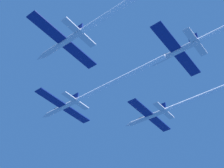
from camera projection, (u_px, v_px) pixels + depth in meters
name	position (u px, v px, depth m)	size (l,w,h in m)	color
jet_lead	(86.00, 96.00, 72.34)	(17.80, 38.38, 2.95)	silver
jet_left_wing	(99.00, 20.00, 55.37)	(17.80, 41.54, 2.95)	silver
jet_right_wing	(183.00, 103.00, 73.33)	(17.80, 42.58, 2.95)	silver
jet_slot	(222.00, 29.00, 56.50)	(17.80, 42.92, 2.95)	silver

